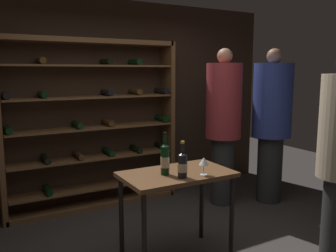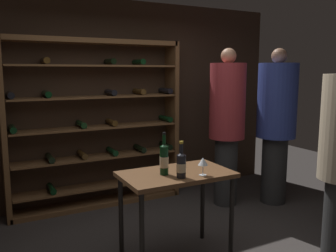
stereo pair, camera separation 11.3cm
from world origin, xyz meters
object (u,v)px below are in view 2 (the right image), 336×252
at_px(wine_rack, 98,125).
at_px(wine_glass_stemmed_center, 203,162).
at_px(wine_bottle_amber_reserve, 164,159).
at_px(tasting_table, 176,184).
at_px(person_guest_blue_shirt, 276,119).
at_px(person_bystander_red_print, 227,120).
at_px(wine_bottle_green_slim, 181,165).

height_order(wine_rack, wine_glass_stemmed_center, wine_rack).
bearing_deg(wine_bottle_amber_reserve, wine_rack, 93.45).
relative_size(tasting_table, person_guest_blue_shirt, 0.49).
relative_size(tasting_table, wine_bottle_amber_reserve, 2.62).
bearing_deg(person_bystander_red_print, person_guest_blue_shirt, 90.02).
bearing_deg(wine_rack, wine_bottle_amber_reserve, -86.55).
bearing_deg(tasting_table, wine_bottle_green_slim, -103.85).
bearing_deg(wine_glass_stemmed_center, wine_bottle_green_slim, 172.58).
height_order(wine_rack, tasting_table, wine_rack).
distance_m(tasting_table, wine_bottle_green_slim, 0.28).
bearing_deg(wine_glass_stemmed_center, person_guest_blue_shirt, 27.56).
distance_m(tasting_table, person_bystander_red_print, 1.65).
height_order(tasting_table, wine_bottle_amber_reserve, wine_bottle_amber_reserve).
xyz_separation_m(wine_rack, person_guest_blue_shirt, (2.13, -0.98, 0.07)).
relative_size(person_bystander_red_print, wine_bottle_green_slim, 6.33).
xyz_separation_m(person_guest_blue_shirt, wine_glass_stemmed_center, (-1.74, -0.91, -0.17)).
height_order(person_guest_blue_shirt, wine_bottle_green_slim, person_guest_blue_shirt).
bearing_deg(wine_bottle_green_slim, wine_rack, 95.84).
bearing_deg(wine_bottle_green_slim, wine_glass_stemmed_center, -7.42).
distance_m(person_bystander_red_print, wine_bottle_amber_reserve, 1.71).
bearing_deg(tasting_table, person_bystander_red_print, 36.81).
height_order(wine_bottle_green_slim, wine_glass_stemmed_center, wine_bottle_green_slim).
bearing_deg(tasting_table, wine_glass_stemmed_center, -49.22).
relative_size(wine_bottle_amber_reserve, wine_bottle_green_slim, 1.19).
relative_size(person_guest_blue_shirt, wine_bottle_green_slim, 6.34).
relative_size(wine_rack, wine_glass_stemmed_center, 13.88).
xyz_separation_m(person_guest_blue_shirt, wine_bottle_green_slim, (-1.94, -0.88, -0.18)).
relative_size(wine_bottle_amber_reserve, wine_glass_stemmed_center, 2.37).
relative_size(tasting_table, wine_glass_stemmed_center, 6.19).
bearing_deg(wine_bottle_amber_reserve, wine_glass_stemmed_center, -32.00).
bearing_deg(wine_rack, wine_bottle_green_slim, -84.16).
height_order(tasting_table, wine_glass_stemmed_center, wine_glass_stemmed_center).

